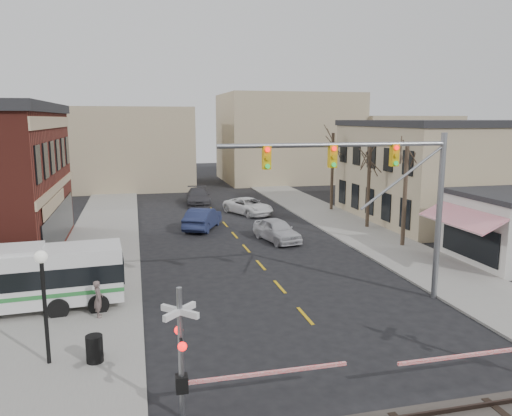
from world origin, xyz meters
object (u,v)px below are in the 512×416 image
(traffic_signal_mast, at_px, (385,182))
(car_c, at_px, (248,206))
(car_a, at_px, (277,230))
(rr_crossing_west, at_px, (196,354))
(pedestrian_far, at_px, (52,270))
(car_b, at_px, (203,218))
(pedestrian_near, at_px, (98,299))
(car_d, at_px, (198,197))
(street_lamp, at_px, (43,283))
(trash_bin, at_px, (94,349))

(traffic_signal_mast, distance_m, car_c, 23.78)
(car_a, bearing_deg, traffic_signal_mast, -96.39)
(car_c, bearing_deg, traffic_signal_mast, -111.07)
(rr_crossing_west, distance_m, pedestrian_far, 14.15)
(car_b, height_order, pedestrian_near, pedestrian_near)
(pedestrian_near, distance_m, pedestrian_far, 5.31)
(traffic_signal_mast, distance_m, pedestrian_far, 17.08)
(car_a, xyz_separation_m, car_d, (-3.54, 16.49, 0.03))
(car_d, xyz_separation_m, pedestrian_far, (-10.43, -23.57, 0.16))
(street_lamp, distance_m, car_c, 29.33)
(car_c, relative_size, car_d, 0.93)
(traffic_signal_mast, relative_size, pedestrian_near, 6.60)
(traffic_signal_mast, xyz_separation_m, street_lamp, (-14.28, -2.88, -2.71))
(rr_crossing_west, bearing_deg, car_d, 82.76)
(street_lamp, distance_m, car_b, 22.58)
(car_b, xyz_separation_m, car_c, (4.90, 5.20, -0.12))
(rr_crossing_west, xyz_separation_m, car_d, (4.63, 36.44, -1.13))
(car_a, xyz_separation_m, pedestrian_far, (-13.98, -7.08, 0.19))
(pedestrian_far, bearing_deg, car_d, 16.92)
(traffic_signal_mast, xyz_separation_m, rr_crossing_west, (-9.56, -7.14, -3.81))
(rr_crossing_west, xyz_separation_m, car_b, (3.56, 25.15, -1.11))
(trash_bin, distance_m, car_b, 22.22)
(rr_crossing_west, xyz_separation_m, trash_bin, (-3.14, 3.97, -1.36))
(car_b, bearing_deg, car_a, 155.42)
(car_a, bearing_deg, car_c, 75.84)
(pedestrian_far, bearing_deg, car_c, 1.58)
(car_a, distance_m, pedestrian_far, 15.67)
(car_c, xyz_separation_m, pedestrian_far, (-14.27, -17.48, 0.26))
(car_d, bearing_deg, trash_bin, -98.81)
(rr_crossing_west, bearing_deg, pedestrian_near, 111.65)
(trash_bin, bearing_deg, rr_crossing_west, -51.67)
(car_a, height_order, car_b, car_b)
(trash_bin, xyz_separation_m, pedestrian_far, (-2.66, 8.90, 0.39))
(car_b, height_order, car_d, car_b)
(traffic_signal_mast, height_order, car_b, traffic_signal_mast)
(street_lamp, distance_m, pedestrian_far, 8.92)
(car_b, relative_size, pedestrian_near, 3.19)
(traffic_signal_mast, distance_m, street_lamp, 14.81)
(trash_bin, height_order, pedestrian_near, pedestrian_near)
(car_c, height_order, pedestrian_far, pedestrian_far)
(traffic_signal_mast, height_order, car_a, traffic_signal_mast)
(trash_bin, height_order, car_d, car_d)
(street_lamp, xyz_separation_m, pedestrian_near, (1.46, 3.95, -2.13))
(street_lamp, bearing_deg, pedestrian_near, 69.78)
(street_lamp, xyz_separation_m, trash_bin, (1.58, -0.29, -2.46))
(traffic_signal_mast, distance_m, car_d, 30.12)
(rr_crossing_west, height_order, street_lamp, street_lamp)
(pedestrian_far, bearing_deg, street_lamp, -132.03)
(trash_bin, xyz_separation_m, car_d, (7.77, 32.47, 0.22))
(car_b, bearing_deg, pedestrian_near, 91.91)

